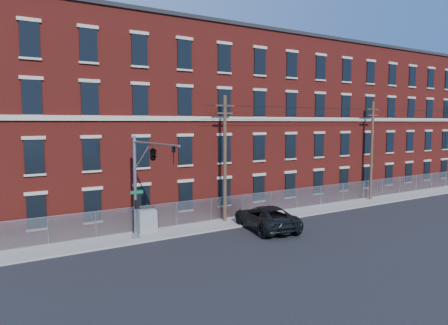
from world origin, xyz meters
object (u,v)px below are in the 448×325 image
traffic_signal_mast (149,164)px  utility_cabinet (147,221)px  pickup_truck (266,218)px  utility_pole_near (225,156)px

traffic_signal_mast → utility_cabinet: size_ratio=4.27×
pickup_truck → utility_cabinet: bearing=-12.9°
traffic_signal_mast → utility_cabinet: bearing=68.9°
utility_pole_near → pickup_truck: size_ratio=1.54×
utility_pole_near → pickup_truck: (1.25, -3.65, -4.44)m
traffic_signal_mast → utility_pole_near: size_ratio=0.70×
pickup_truck → utility_cabinet: (-7.92, 3.69, 0.04)m
pickup_truck → utility_cabinet: pickup_truck is taller
utility_pole_near → utility_cabinet: (-6.67, 0.04, -4.40)m
traffic_signal_mast → pickup_truck: size_ratio=1.08×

